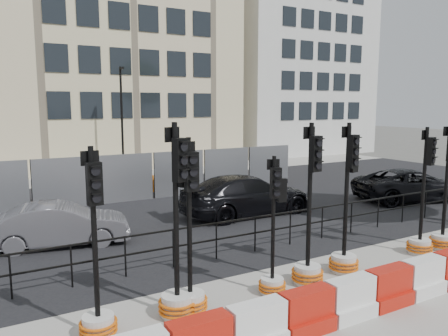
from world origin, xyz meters
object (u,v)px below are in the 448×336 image
traffic_signal_a (98,300)px  traffic_signal_d (273,262)px  traffic_signal_h (444,224)px  car_c (247,195)px

traffic_signal_a → traffic_signal_d: traffic_signal_a is taller
traffic_signal_h → car_c: traffic_signal_h is taller
traffic_signal_a → traffic_signal_h: traffic_signal_h is taller
traffic_signal_d → traffic_signal_h: size_ratio=0.85×
traffic_signal_a → traffic_signal_d: (3.65, -0.06, 0.02)m
traffic_signal_d → traffic_signal_h: (5.83, 0.04, 0.02)m
traffic_signal_d → traffic_signal_h: 5.83m
traffic_signal_h → car_c: (-2.67, 5.96, 0.01)m
traffic_signal_a → car_c: traffic_signal_a is taller
traffic_signal_h → traffic_signal_a: bearing=-164.5°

